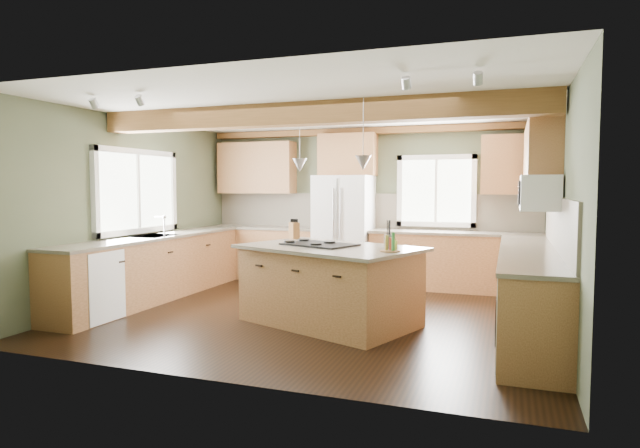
% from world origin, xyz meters
% --- Properties ---
extents(floor, '(5.60, 5.60, 0.00)m').
position_xyz_m(floor, '(0.00, 0.00, 0.00)').
color(floor, black).
rests_on(floor, ground).
extents(ceiling, '(5.60, 5.60, 0.00)m').
position_xyz_m(ceiling, '(0.00, 0.00, 2.60)').
color(ceiling, silver).
rests_on(ceiling, wall_back).
extents(wall_back, '(5.60, 0.00, 5.60)m').
position_xyz_m(wall_back, '(0.00, 2.50, 1.30)').
color(wall_back, '#48523A').
rests_on(wall_back, ground).
extents(wall_left, '(0.00, 5.00, 5.00)m').
position_xyz_m(wall_left, '(-2.80, 0.00, 1.30)').
color(wall_left, '#48523A').
rests_on(wall_left, ground).
extents(wall_right, '(0.00, 5.00, 5.00)m').
position_xyz_m(wall_right, '(2.80, 0.00, 1.30)').
color(wall_right, '#48523A').
rests_on(wall_right, ground).
extents(ceiling_beam, '(5.55, 0.26, 0.26)m').
position_xyz_m(ceiling_beam, '(0.00, -0.39, 2.47)').
color(ceiling_beam, brown).
rests_on(ceiling_beam, ceiling).
extents(soffit_trim, '(5.55, 0.20, 0.10)m').
position_xyz_m(soffit_trim, '(0.00, 2.40, 2.54)').
color(soffit_trim, brown).
rests_on(soffit_trim, ceiling).
extents(backsplash_back, '(5.58, 0.03, 0.58)m').
position_xyz_m(backsplash_back, '(0.00, 2.48, 1.21)').
color(backsplash_back, brown).
rests_on(backsplash_back, wall_back).
extents(backsplash_right, '(0.03, 3.70, 0.58)m').
position_xyz_m(backsplash_right, '(2.78, 0.05, 1.21)').
color(backsplash_right, brown).
rests_on(backsplash_right, wall_right).
extents(base_cab_back_left, '(2.02, 0.60, 0.88)m').
position_xyz_m(base_cab_back_left, '(-1.79, 2.20, 0.44)').
color(base_cab_back_left, brown).
rests_on(base_cab_back_left, floor).
extents(counter_back_left, '(2.06, 0.64, 0.04)m').
position_xyz_m(counter_back_left, '(-1.79, 2.20, 0.90)').
color(counter_back_left, '#463F33').
rests_on(counter_back_left, base_cab_back_left).
extents(base_cab_back_right, '(2.62, 0.60, 0.88)m').
position_xyz_m(base_cab_back_right, '(1.49, 2.20, 0.44)').
color(base_cab_back_right, brown).
rests_on(base_cab_back_right, floor).
extents(counter_back_right, '(2.66, 0.64, 0.04)m').
position_xyz_m(counter_back_right, '(1.49, 2.20, 0.90)').
color(counter_back_right, '#463F33').
rests_on(counter_back_right, base_cab_back_right).
extents(base_cab_left, '(0.60, 3.70, 0.88)m').
position_xyz_m(base_cab_left, '(-2.50, 0.05, 0.44)').
color(base_cab_left, brown).
rests_on(base_cab_left, floor).
extents(counter_left, '(0.64, 3.74, 0.04)m').
position_xyz_m(counter_left, '(-2.50, 0.05, 0.90)').
color(counter_left, '#463F33').
rests_on(counter_left, base_cab_left).
extents(base_cab_right, '(0.60, 3.70, 0.88)m').
position_xyz_m(base_cab_right, '(2.50, 0.05, 0.44)').
color(base_cab_right, brown).
rests_on(base_cab_right, floor).
extents(counter_right, '(0.64, 3.74, 0.04)m').
position_xyz_m(counter_right, '(2.50, 0.05, 0.90)').
color(counter_right, '#463F33').
rests_on(counter_right, base_cab_right).
extents(upper_cab_back_left, '(1.40, 0.35, 0.90)m').
position_xyz_m(upper_cab_back_left, '(-1.99, 2.33, 1.95)').
color(upper_cab_back_left, brown).
rests_on(upper_cab_back_left, wall_back).
extents(upper_cab_over_fridge, '(0.96, 0.35, 0.70)m').
position_xyz_m(upper_cab_over_fridge, '(-0.30, 2.33, 2.15)').
color(upper_cab_over_fridge, brown).
rests_on(upper_cab_over_fridge, wall_back).
extents(upper_cab_right, '(0.35, 2.20, 0.90)m').
position_xyz_m(upper_cab_right, '(2.62, 0.90, 1.95)').
color(upper_cab_right, brown).
rests_on(upper_cab_right, wall_right).
extents(upper_cab_back_corner, '(0.90, 0.35, 0.90)m').
position_xyz_m(upper_cab_back_corner, '(2.30, 2.33, 1.95)').
color(upper_cab_back_corner, brown).
rests_on(upper_cab_back_corner, wall_back).
extents(window_left, '(0.04, 1.60, 1.05)m').
position_xyz_m(window_left, '(-2.78, 0.05, 1.55)').
color(window_left, white).
rests_on(window_left, wall_left).
extents(window_back, '(1.10, 0.04, 1.00)m').
position_xyz_m(window_back, '(1.15, 2.48, 1.55)').
color(window_back, white).
rests_on(window_back, wall_back).
extents(sink, '(0.50, 0.65, 0.03)m').
position_xyz_m(sink, '(-2.50, 0.05, 0.91)').
color(sink, '#262628').
rests_on(sink, counter_left).
extents(faucet, '(0.02, 0.02, 0.28)m').
position_xyz_m(faucet, '(-2.32, 0.05, 1.05)').
color(faucet, '#B2B2B7').
rests_on(faucet, sink).
extents(dishwasher, '(0.60, 0.60, 0.84)m').
position_xyz_m(dishwasher, '(-2.49, -1.25, 0.43)').
color(dishwasher, white).
rests_on(dishwasher, floor).
extents(oven, '(0.60, 0.72, 0.84)m').
position_xyz_m(oven, '(2.49, -1.25, 0.43)').
color(oven, white).
rests_on(oven, floor).
extents(microwave, '(0.40, 0.70, 0.38)m').
position_xyz_m(microwave, '(2.58, -0.05, 1.55)').
color(microwave, white).
rests_on(microwave, wall_right).
extents(pendant_left, '(0.18, 0.18, 0.16)m').
position_xyz_m(pendant_left, '(-0.15, -0.22, 1.88)').
color(pendant_left, '#B2B2B7').
rests_on(pendant_left, ceiling).
extents(pendant_right, '(0.18, 0.18, 0.16)m').
position_xyz_m(pendant_right, '(0.74, -0.56, 1.88)').
color(pendant_right, '#B2B2B7').
rests_on(pendant_right, ceiling).
extents(refrigerator, '(0.90, 0.74, 1.80)m').
position_xyz_m(refrigerator, '(-0.30, 2.12, 0.90)').
color(refrigerator, white).
rests_on(refrigerator, floor).
extents(island, '(2.20, 1.77, 0.88)m').
position_xyz_m(island, '(0.29, -0.39, 0.44)').
color(island, brown).
rests_on(island, floor).
extents(island_top, '(2.36, 1.94, 0.04)m').
position_xyz_m(island_top, '(0.29, -0.39, 0.90)').
color(island_top, '#463F33').
rests_on(island_top, island).
extents(cooktop, '(0.97, 0.81, 0.02)m').
position_xyz_m(cooktop, '(0.14, -0.33, 0.93)').
color(cooktop, black).
rests_on(cooktop, island_top).
extents(knife_block, '(0.17, 0.16, 0.22)m').
position_xyz_m(knife_block, '(-0.43, 0.28, 1.03)').
color(knife_block, brown).
rests_on(knife_block, island_top).
extents(utensil_crock, '(0.13, 0.13, 0.14)m').
position_xyz_m(utensil_crock, '(0.96, -0.22, 0.99)').
color(utensil_crock, '#483E3A').
rests_on(utensil_crock, island_top).
extents(bottle_tray, '(0.30, 0.30, 0.20)m').
position_xyz_m(bottle_tray, '(1.07, -0.67, 1.02)').
color(bottle_tray, brown).
rests_on(bottle_tray, island_top).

